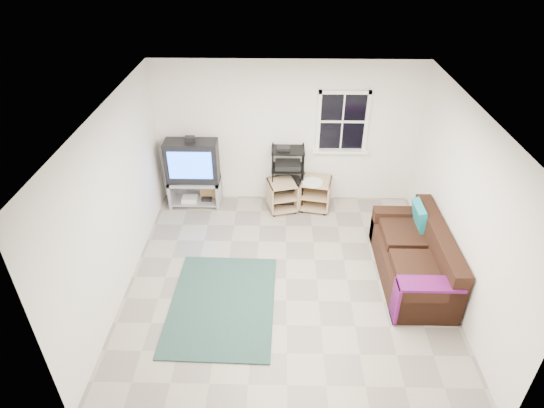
{
  "coord_description": "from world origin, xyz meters",
  "views": [
    {
      "loc": [
        -0.11,
        -5.05,
        4.57
      ],
      "look_at": [
        -0.22,
        0.4,
        1.06
      ],
      "focal_mm": 30.0,
      "sensor_mm": 36.0,
      "label": 1
    }
  ],
  "objects_px": {
    "av_rack": "(288,180)",
    "side_table_left": "(282,194)",
    "tv_unit": "(193,168)",
    "side_table_right": "(315,191)",
    "sofa": "(415,259)"
  },
  "relations": [
    {
      "from": "side_table_right",
      "to": "sofa",
      "type": "height_order",
      "value": "sofa"
    },
    {
      "from": "tv_unit",
      "to": "side_table_left",
      "type": "bearing_deg",
      "value": -4.76
    },
    {
      "from": "side_table_left",
      "to": "sofa",
      "type": "xyz_separation_m",
      "value": [
        1.95,
        -1.81,
        0.02
      ]
    },
    {
      "from": "av_rack",
      "to": "sofa",
      "type": "xyz_separation_m",
      "value": [
        1.85,
        -1.96,
        -0.18
      ]
    },
    {
      "from": "side_table_left",
      "to": "sofa",
      "type": "relative_size",
      "value": 0.29
    },
    {
      "from": "tv_unit",
      "to": "side_table_right",
      "type": "distance_m",
      "value": 2.23
    },
    {
      "from": "tv_unit",
      "to": "side_table_right",
      "type": "bearing_deg",
      "value": -1.99
    },
    {
      "from": "av_rack",
      "to": "side_table_left",
      "type": "height_order",
      "value": "av_rack"
    },
    {
      "from": "av_rack",
      "to": "side_table_left",
      "type": "distance_m",
      "value": 0.27
    },
    {
      "from": "av_rack",
      "to": "tv_unit",
      "type": "bearing_deg",
      "value": -179.2
    },
    {
      "from": "tv_unit",
      "to": "side_table_left",
      "type": "height_order",
      "value": "tv_unit"
    },
    {
      "from": "side_table_left",
      "to": "side_table_right",
      "type": "bearing_deg",
      "value": 5.18
    },
    {
      "from": "tv_unit",
      "to": "sofa",
      "type": "height_order",
      "value": "tv_unit"
    },
    {
      "from": "side_table_left",
      "to": "side_table_right",
      "type": "xyz_separation_m",
      "value": [
        0.61,
        0.06,
        0.03
      ]
    },
    {
      "from": "tv_unit",
      "to": "av_rack",
      "type": "relative_size",
      "value": 1.17
    }
  ]
}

